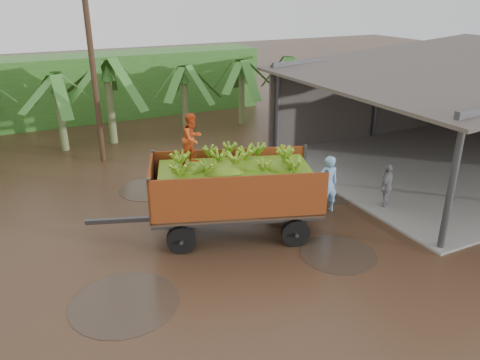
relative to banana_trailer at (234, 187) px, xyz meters
name	(u,v)px	position (x,y,z in m)	size (l,w,h in m)	color
ground	(222,233)	(-0.40, 0.09, -1.50)	(100.00, 100.00, 0.00)	black
packing_shed	(456,103)	(11.38, 1.86, 1.00)	(12.78, 10.80, 4.76)	gray
hedge_north	(72,89)	(-2.40, 16.09, 0.30)	(22.00, 3.00, 3.60)	#2D661E
banana_trailer	(234,187)	(0.00, 0.00, 0.00)	(6.99, 3.93, 3.80)	#A94518
man_blue	(328,184)	(3.42, -0.07, -0.51)	(0.72, 0.47, 1.98)	#7DAFE5
man_grey	(386,186)	(5.38, -0.74, -0.70)	(0.94, 0.39, 1.61)	gray
utility_pole	(92,58)	(-2.35, 8.34, 2.92)	(1.20, 0.24, 8.74)	#47301E
banana_plants	(10,138)	(-5.83, 7.04, 0.39)	(25.06, 21.32, 4.30)	#2D661E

